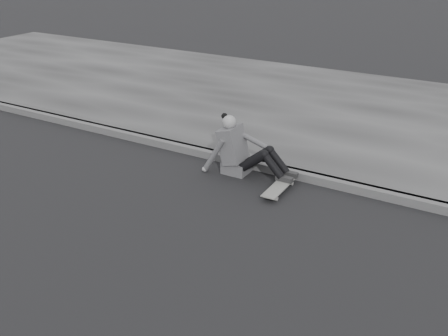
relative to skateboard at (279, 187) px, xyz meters
The scene contains 5 objects.
ground 2.09m from the skateboard, 98.43° to the right, with size 80.00×80.00×0.00m, color black.
curb 0.59m from the skateboard, 121.09° to the left, with size 24.00×0.16×0.12m, color #4D4D4D.
sidewalk 3.54m from the skateboard, 94.97° to the left, with size 24.00×6.00×0.12m, color #373737.
skateboard is the anchor object (origin of this frame).
seated_woman 0.83m from the skateboard, 161.47° to the left, with size 1.38×0.46×0.88m.
Camera 1 is at (2.66, -3.55, 3.17)m, focal length 40.00 mm.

